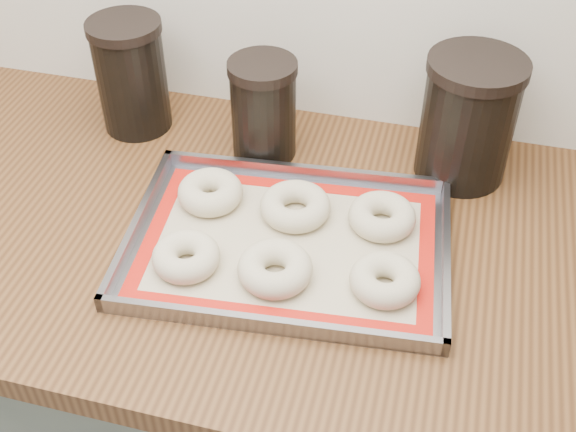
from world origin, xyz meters
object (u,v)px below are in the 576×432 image
(canister_right, at_px, (468,119))
(bagel_back_mid, at_px, (295,206))
(bagel_front_right, at_px, (385,280))
(baking_tray, at_px, (288,243))
(bagel_front_left, at_px, (186,257))
(canister_left, at_px, (131,75))
(bagel_back_left, at_px, (210,192))
(bagel_front_mid, at_px, (275,269))
(bagel_back_right, at_px, (382,216))
(canister_mid, at_px, (263,109))

(canister_right, bearing_deg, bagel_back_mid, -142.29)
(bagel_front_right, distance_m, bagel_back_mid, 0.19)
(baking_tray, relative_size, bagel_front_left, 5.12)
(bagel_back_mid, bearing_deg, canister_left, 152.50)
(bagel_front_right, relative_size, canister_right, 0.47)
(bagel_front_left, bearing_deg, bagel_back_mid, 49.66)
(bagel_front_left, relative_size, bagel_front_right, 0.99)
(canister_right, bearing_deg, bagel_back_left, -153.65)
(bagel_front_mid, bearing_deg, canister_left, 137.63)
(bagel_front_left, height_order, bagel_front_mid, bagel_front_mid)
(bagel_front_left, distance_m, canister_right, 0.48)
(bagel_front_mid, distance_m, canister_right, 0.39)
(bagel_front_mid, xyz_separation_m, bagel_front_right, (0.15, 0.02, -0.00))
(baking_tray, xyz_separation_m, bagel_front_left, (-0.13, -0.08, 0.02))
(baking_tray, bearing_deg, canister_left, 144.79)
(bagel_front_mid, height_order, bagel_back_right, bagel_front_mid)
(bagel_front_left, xyz_separation_m, bagel_back_mid, (0.12, 0.14, -0.00))
(bagel_back_mid, distance_m, canister_left, 0.38)
(canister_left, bearing_deg, bagel_back_right, -19.38)
(bagel_back_mid, xyz_separation_m, canister_left, (-0.33, 0.17, 0.08))
(bagel_front_left, height_order, canister_right, canister_right)
(baking_tray, relative_size, bagel_back_left, 4.88)
(canister_left, bearing_deg, bagel_back_mid, -27.50)
(bagel_back_left, relative_size, bagel_back_mid, 0.94)
(bagel_front_right, height_order, canister_right, canister_right)
(bagel_front_left, bearing_deg, bagel_back_right, 31.28)
(bagel_front_left, relative_size, bagel_back_right, 0.95)
(canister_left, bearing_deg, canister_mid, -5.51)
(bagel_back_mid, bearing_deg, bagel_front_right, -37.21)
(baking_tray, bearing_deg, bagel_back_right, 31.08)
(bagel_front_left, relative_size, bagel_back_mid, 0.90)
(bagel_front_mid, xyz_separation_m, bagel_back_mid, (-0.01, 0.13, -0.00))
(bagel_back_right, xyz_separation_m, canister_mid, (-0.22, 0.14, 0.06))
(bagel_back_mid, bearing_deg, canister_right, 37.71)
(bagel_back_right, relative_size, canister_right, 0.49)
(bagel_front_mid, height_order, bagel_front_right, bagel_front_mid)
(bagel_front_left, xyz_separation_m, bagel_front_right, (0.27, 0.03, 0.00))
(baking_tray, xyz_separation_m, canister_left, (-0.34, 0.24, 0.09))
(bagel_front_mid, xyz_separation_m, bagel_back_right, (0.12, 0.14, -0.00))
(bagel_back_right, height_order, canister_right, canister_right)
(bagel_front_mid, distance_m, bagel_back_left, 0.19)
(bagel_front_left, distance_m, bagel_front_mid, 0.13)
(canister_mid, bearing_deg, bagel_front_right, -47.29)
(baking_tray, height_order, canister_left, canister_left)
(bagel_front_right, height_order, canister_mid, canister_mid)
(bagel_back_left, distance_m, bagel_back_mid, 0.13)
(bagel_back_left, bearing_deg, bagel_back_mid, 1.04)
(bagel_back_left, bearing_deg, canister_mid, 74.20)
(bagel_front_mid, bearing_deg, baking_tray, 89.83)
(bagel_back_left, distance_m, bagel_back_right, 0.26)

